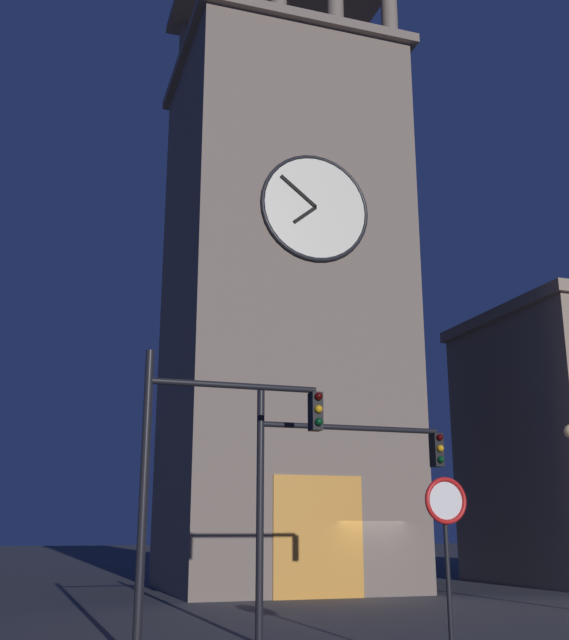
# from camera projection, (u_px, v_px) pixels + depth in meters

# --- Properties ---
(ground_plane) EXTENTS (200.00, 200.00, 0.00)m
(ground_plane) POSITION_uv_depth(u_px,v_px,m) (372.00, 597.00, 26.22)
(ground_plane) COLOR #424247
(clocktower) EXTENTS (9.35, 8.72, 28.85)m
(clocktower) POSITION_uv_depth(u_px,v_px,m) (281.00, 296.00, 32.17)
(clocktower) COLOR #75665B
(clocktower) RESTS_ON ground_plane
(traffic_signal_near) EXTENTS (4.37, 0.41, 5.17)m
(traffic_signal_near) POSITION_uv_depth(u_px,v_px,m) (328.00, 475.00, 16.62)
(traffic_signal_near) COLOR black
(traffic_signal_near) RESTS_ON ground_plane
(traffic_signal_mid) EXTENTS (3.48, 0.41, 5.44)m
(traffic_signal_mid) POSITION_uv_depth(u_px,v_px,m) (207.00, 453.00, 14.31)
(traffic_signal_mid) COLOR black
(traffic_signal_mid) RESTS_ON ground_plane
(no_horn_sign) EXTENTS (0.78, 0.14, 3.05)m
(no_horn_sign) POSITION_uv_depth(u_px,v_px,m) (446.00, 517.00, 12.90)
(no_horn_sign) COLOR black
(no_horn_sign) RESTS_ON ground_plane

